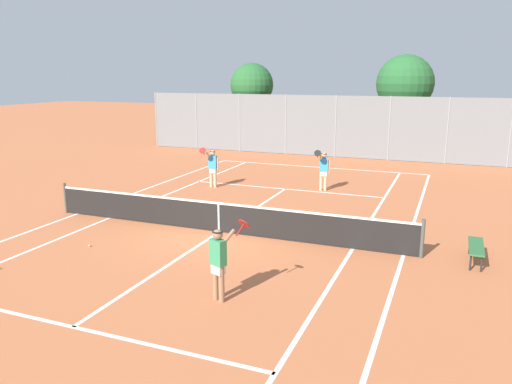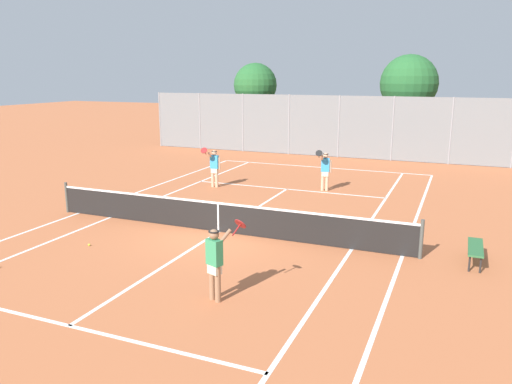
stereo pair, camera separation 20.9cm
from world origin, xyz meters
The scene contains 13 objects.
ground_plane centered at (0.00, 0.00, 0.00)m, with size 120.00×120.00×0.00m, color #BC663D.
court_line_markings centered at (0.00, 0.00, 0.00)m, with size 11.10×23.90×0.01m.
tennis_net centered at (0.00, 0.00, 0.51)m, with size 12.00×0.10×1.07m.
player_near_side centered at (2.10, -4.30, 0.93)m, with size 0.84×0.69×1.77m.
player_far_left centered at (-3.01, 5.58, 0.93)m, with size 0.60×0.79×1.77m.
player_far_right centered at (1.56, 6.72, 0.93)m, with size 0.54×0.84×1.77m.
loose_tennis_ball_0 centered at (0.70, 0.76, 0.03)m, with size 0.07×0.07×0.07m, color #D1DB33.
loose_tennis_ball_2 centered at (-2.81, -2.56, 0.03)m, with size 0.07×0.07×0.07m, color #D1DB33.
loose_tennis_ball_4 centered at (-3.74, 6.77, 0.03)m, with size 0.07×0.07×0.07m, color #D1DB33.
courtside_bench centered at (7.27, 0.18, 0.41)m, with size 0.36×1.50×0.47m.
back_fence centered at (0.00, 15.50, 1.79)m, with size 24.49×0.08×3.59m.
tree_behind_left centered at (-5.96, 17.05, 4.02)m, with size 2.77×2.77×5.47m.
tree_behind_right centered at (3.30, 19.26, 4.11)m, with size 3.49×3.49×5.95m.
Camera 2 is at (6.72, -13.12, 4.74)m, focal length 35.00 mm.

